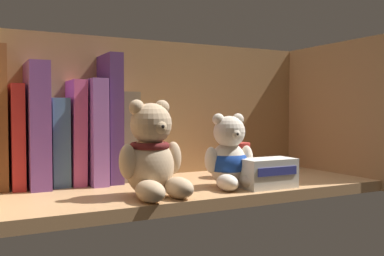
% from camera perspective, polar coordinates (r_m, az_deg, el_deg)
% --- Properties ---
extents(shelf_board, '(0.74, 0.27, 0.02)m').
position_cam_1_polar(shelf_board, '(0.80, -1.83, -8.26)').
color(shelf_board, tan).
rests_on(shelf_board, ground).
extents(shelf_back_panel, '(0.77, 0.01, 0.30)m').
position_cam_1_polar(shelf_back_panel, '(0.92, -5.70, 2.04)').
color(shelf_back_panel, olive).
rests_on(shelf_back_panel, ground).
extents(shelf_side_panel_right, '(0.02, 0.30, 0.30)m').
position_cam_1_polar(shelf_side_panel_right, '(1.01, 18.11, 1.96)').
color(shelf_side_panel_right, tan).
rests_on(shelf_side_panel_right, ground).
extents(book_2, '(0.02, 0.09, 0.25)m').
position_cam_1_polar(book_2, '(0.82, -24.12, 1.22)').
color(book_2, brown).
rests_on(book_2, shelf_board).
extents(book_3, '(0.02, 0.11, 0.18)m').
position_cam_1_polar(book_3, '(0.82, -22.31, -1.03)').
color(book_3, red).
rests_on(book_3, shelf_board).
extents(book_4, '(0.03, 0.14, 0.22)m').
position_cam_1_polar(book_4, '(0.82, -20.05, 0.37)').
color(book_4, '#6A3C7F').
rests_on(book_4, shelf_board).
extents(book_5, '(0.03, 0.10, 0.16)m').
position_cam_1_polar(book_5, '(0.83, -17.46, -1.72)').
color(book_5, '#486C8C').
rests_on(book_5, shelf_board).
extents(book_6, '(0.03, 0.11, 0.19)m').
position_cam_1_polar(book_6, '(0.84, -15.31, -0.54)').
color(book_6, '#CD528D').
rests_on(book_6, shelf_board).
extents(book_7, '(0.03, 0.15, 0.19)m').
position_cam_1_polar(book_7, '(0.84, -13.23, -0.43)').
color(book_7, '#935BAD').
rests_on(book_7, shelf_board).
extents(book_8, '(0.03, 0.13, 0.24)m').
position_cam_1_polar(book_8, '(0.85, -11.14, 1.25)').
color(book_8, '#4C2C5C').
rests_on(book_8, shelf_board).
extents(book_9, '(0.03, 0.10, 0.17)m').
position_cam_1_polar(book_9, '(0.86, -8.94, -1.06)').
color(book_9, '#75644B').
rests_on(book_9, shelf_board).
extents(teddy_bear_larger, '(0.11, 0.12, 0.15)m').
position_cam_1_polar(teddy_bear_larger, '(0.68, -5.30, -3.63)').
color(teddy_bear_larger, tan).
rests_on(teddy_bear_larger, shelf_board).
extents(teddy_bear_smaller, '(0.10, 0.10, 0.13)m').
position_cam_1_polar(teddy_bear_smaller, '(0.77, 4.98, -3.99)').
color(teddy_bear_smaller, beige).
rests_on(teddy_bear_smaller, shelf_board).
extents(pillar_candle, '(0.06, 0.06, 0.07)m').
position_cam_1_polar(pillar_candle, '(0.89, 5.94, -4.21)').
color(pillar_candle, '#C63833').
rests_on(pillar_candle, shelf_board).
extents(small_product_box, '(0.10, 0.05, 0.05)m').
position_cam_1_polar(small_product_box, '(0.78, 10.04, -5.90)').
color(small_product_box, silver).
rests_on(small_product_box, shelf_board).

